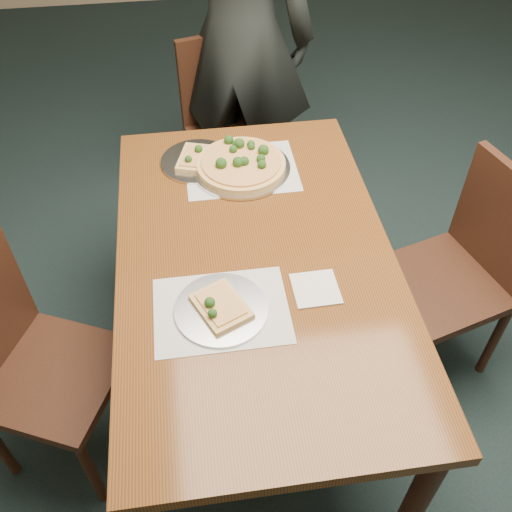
{
  "coord_description": "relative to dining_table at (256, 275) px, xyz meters",
  "views": [
    {
      "loc": [
        -0.56,
        -1.24,
        2.09
      ],
      "look_at": [
        -0.38,
        0.02,
        0.75
      ],
      "focal_mm": 40.0,
      "sensor_mm": 36.0,
      "label": 1
    }
  ],
  "objects": [
    {
      "name": "chair_far",
      "position": [
        0.04,
        1.16,
        -0.14
      ],
      "size": [
        0.51,
        0.51,
        0.91
      ],
      "rotation": [
        0.0,
        0.0,
        0.25
      ],
      "color": "black",
      "rests_on": "ground"
    },
    {
      "name": "pizza_pan",
      "position": [
        0.01,
        0.46,
        0.12
      ],
      "size": [
        0.37,
        0.37,
        0.07
      ],
      "color": "silver",
      "rests_on": "dining_table"
    },
    {
      "name": "ground",
      "position": [
        0.38,
        -0.02,
        -0.66
      ],
      "size": [
        8.0,
        8.0,
        0.0
      ],
      "primitive_type": "plane",
      "color": "black",
      "rests_on": "ground"
    },
    {
      "name": "dining_table",
      "position": [
        0.0,
        0.0,
        0.0
      ],
      "size": [
        0.9,
        1.5,
        0.75
      ],
      "color": "#532C10",
      "rests_on": "ground"
    },
    {
      "name": "placemat_main",
      "position": [
        0.01,
        0.46,
        0.09
      ],
      "size": [
        0.42,
        0.32,
        0.0
      ],
      "primitive_type": "cube",
      "color": "white",
      "rests_on": "dining_table"
    },
    {
      "name": "chair_left",
      "position": [
        -0.77,
        -0.13,
        -0.14
      ],
      "size": [
        0.56,
        0.56,
        0.91
      ],
      "rotation": [
        0.0,
        0.0,
        1.15
      ],
      "color": "black",
      "rests_on": "ground"
    },
    {
      "name": "napkin",
      "position": [
        0.16,
        -0.17,
        0.09
      ],
      "size": [
        0.14,
        0.14,
        0.01
      ],
      "primitive_type": "cube",
      "rotation": [
        0.0,
        0.0,
        0.02
      ],
      "color": "white",
      "rests_on": "dining_table"
    },
    {
      "name": "diner",
      "position": [
        0.1,
        1.2,
        0.27
      ],
      "size": [
        0.79,
        0.66,
        1.86
      ],
      "primitive_type": "imported",
      "rotation": [
        0.0,
        0.0,
        2.78
      ],
      "color": "black",
      "rests_on": "ground"
    },
    {
      "name": "slice_plate_near",
      "position": [
        -0.14,
        -0.21,
        0.11
      ],
      "size": [
        0.28,
        0.28,
        0.06
      ],
      "color": "silver",
      "rests_on": "dining_table"
    },
    {
      "name": "placemat_near",
      "position": [
        -0.13,
        -0.21,
        0.09
      ],
      "size": [
        0.4,
        0.3,
        0.0
      ],
      "primitive_type": "cube",
      "color": "white",
      "rests_on": "dining_table"
    },
    {
      "name": "slice_plate_far",
      "position": [
        -0.15,
        0.53,
        0.1
      ],
      "size": [
        0.28,
        0.28,
        0.06
      ],
      "color": "silver",
      "rests_on": "dining_table"
    },
    {
      "name": "chair_right",
      "position": [
        0.8,
        0.06,
        -0.14
      ],
      "size": [
        0.52,
        0.52,
        0.91
      ],
      "rotation": [
        0.0,
        0.0,
        -1.29
      ],
      "color": "black",
      "rests_on": "ground"
    }
  ]
}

